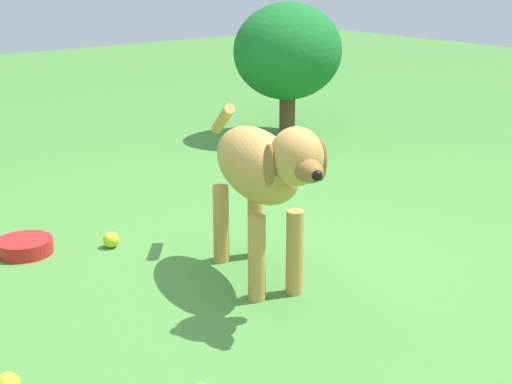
% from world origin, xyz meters
% --- Properties ---
extents(ground, '(14.00, 14.00, 0.00)m').
position_xyz_m(ground, '(0.00, 0.00, 0.00)').
color(ground, '#478438').
extents(dog, '(0.40, 0.91, 0.63)m').
position_xyz_m(dog, '(-0.15, -0.05, 0.42)').
color(dog, '#C69347').
rests_on(dog, ground).
extents(tennis_ball_0, '(0.07, 0.07, 0.07)m').
position_xyz_m(tennis_ball_0, '(-0.41, 0.59, 0.03)').
color(tennis_ball_0, '#C3D82B').
rests_on(tennis_ball_0, ground).
extents(tennis_ball_1, '(0.07, 0.07, 0.07)m').
position_xyz_m(tennis_ball_1, '(-1.14, -0.19, 0.03)').
color(tennis_ball_1, yellow).
rests_on(tennis_ball_1, ground).
extents(water_bowl, '(0.22, 0.22, 0.06)m').
position_xyz_m(water_bowl, '(-0.71, 0.75, 0.03)').
color(water_bowl, red).
rests_on(water_bowl, ground).
extents(shrub_near, '(0.73, 0.65, 0.86)m').
position_xyz_m(shrub_near, '(1.46, 1.64, 0.55)').
color(shrub_near, brown).
rests_on(shrub_near, ground).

